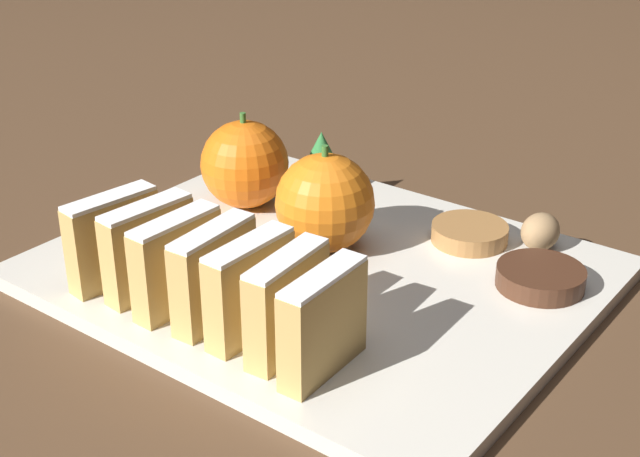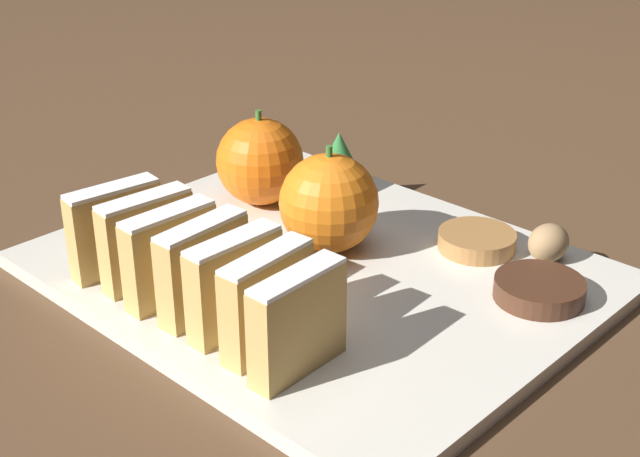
{
  "view_description": "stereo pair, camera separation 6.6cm",
  "coord_description": "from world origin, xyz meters",
  "px_view_note": "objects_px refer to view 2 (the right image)",
  "views": [
    {
      "loc": [
        -0.47,
        -0.36,
        0.33
      ],
      "look_at": [
        0.0,
        0.0,
        0.04
      ],
      "focal_mm": 50.0,
      "sensor_mm": 36.0,
      "label": 1
    },
    {
      "loc": [
        -0.43,
        -0.41,
        0.33
      ],
      "look_at": [
        0.0,
        0.0,
        0.04
      ],
      "focal_mm": 50.0,
      "sensor_mm": 36.0,
      "label": 2
    }
  ],
  "objects_px": {
    "orange_near": "(260,161)",
    "walnut": "(549,243)",
    "chocolate_cookie": "(539,289)",
    "orange_far": "(329,203)"
  },
  "relations": [
    {
      "from": "orange_near",
      "to": "walnut",
      "type": "bearing_deg",
      "value": -72.1
    },
    {
      "from": "orange_near",
      "to": "chocolate_cookie",
      "type": "height_order",
      "value": "orange_near"
    },
    {
      "from": "chocolate_cookie",
      "to": "orange_far",
      "type": "bearing_deg",
      "value": 105.53
    },
    {
      "from": "walnut",
      "to": "orange_far",
      "type": "bearing_deg",
      "value": 126.86
    },
    {
      "from": "orange_near",
      "to": "orange_far",
      "type": "relative_size",
      "value": 0.98
    },
    {
      "from": "walnut",
      "to": "chocolate_cookie",
      "type": "height_order",
      "value": "walnut"
    },
    {
      "from": "orange_far",
      "to": "chocolate_cookie",
      "type": "bearing_deg",
      "value": -74.47
    },
    {
      "from": "orange_near",
      "to": "orange_far",
      "type": "xyz_separation_m",
      "value": [
        -0.02,
        -0.1,
        0.0
      ]
    },
    {
      "from": "orange_near",
      "to": "walnut",
      "type": "xyz_separation_m",
      "value": [
        0.08,
        -0.24,
        -0.02
      ]
    },
    {
      "from": "orange_near",
      "to": "chocolate_cookie",
      "type": "bearing_deg",
      "value": -85.51
    }
  ]
}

